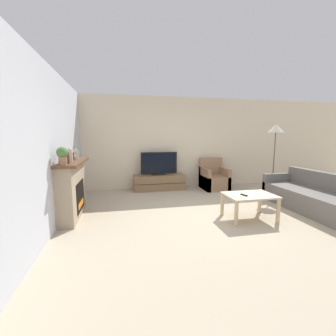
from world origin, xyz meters
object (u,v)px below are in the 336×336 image
Objects in this scene: tv_stand at (159,182)px; mantel_vase_right at (76,154)px; fireplace at (72,188)px; floor_lamp at (276,132)px; mantel_vase_left at (65,157)px; armchair at (214,179)px; remote at (244,195)px; couch at (317,199)px; mantel_vase_centre_left at (70,155)px; potted_plant at (62,155)px; coffee_table at (250,198)px; tv at (159,164)px; mantel_clock at (73,156)px.

mantel_vase_right is at bearing -146.66° from tv_stand.
tv_stand is at bearing 41.34° from fireplace.
mantel_vase_right is (0.02, 0.46, 0.63)m from fireplace.
floor_lamp reaches higher than tv_stand.
armchair is at bearing 29.30° from mantel_vase_left.
couch reaches higher than remote.
mantel_vase_centre_left is 0.28× the size of armchair.
potted_plant is at bearing 178.49° from couch.
mantel_vase_right is 3.48m from remote.
mantel_vase_left is 3.24m from remote.
armchair is (3.62, 1.56, -0.26)m from fireplace.
fireplace is 5.98× the size of mantel_vase_centre_left.
couch is (4.89, -0.66, -0.94)m from mantel_vase_centre_left.
coffee_table is at bearing -177.16° from couch.
mantel_vase_left is 4.23m from armchair.
tv_stand is 9.49× the size of remote.
fireplace is at bearing 165.41° from coffee_table.
floor_lamp is (1.61, 1.51, 1.25)m from coffee_table.
armchair reaches higher than couch.
potted_plant is (0.00, -1.11, 0.08)m from mantel_vase_right.
tv is at bearing 99.45° from remote.
mantel_vase_centre_left reaches higher than armchair.
fireplace is 7.42× the size of mantel_vase_right.
mantel_vase_left reaches higher than remote.
armchair is 2.09m from floor_lamp.
potted_plant is at bearing -90.05° from mantel_clock.
mantel_vase_right is 0.14× the size of tv_stand.
mantel_vase_right is 5.12m from couch.
tv is at bearing 33.30° from mantel_vase_right.
fireplace is at bearing 98.29° from mantel_vase_centre_left.
tv is at bearing 115.99° from coffee_table.
tv reaches higher than remote.
mantel_vase_right is 1.37× the size of mantel_clock.
tv is (1.99, 1.62, -0.41)m from mantel_clock.
mantel_clock is at bearing 89.95° from potted_plant.
mantel_clock is 2.60m from tv.
floor_lamp is at bearing 90.13° from couch.
tv is (1.99, 2.22, -0.45)m from mantel_vase_left.
potted_plant is 5.07m from floor_lamp.
armchair is (3.60, 1.11, -0.89)m from mantel_vase_right.
armchair is at bearing 118.82° from couch.
mantel_vase_right is at bearing 87.91° from fireplace.
potted_plant reaches higher than armchair.
mantel_vase_right reaches higher than mantel_clock.
remote is (-0.14, -0.04, 0.07)m from coffee_table.
mantel_vase_centre_left is at bearing -90.00° from mantel_vase_right.
armchair is (1.61, -0.21, 0.07)m from tv_stand.
fireplace is 0.66m from mantel_vase_centre_left.
mantel_vase_centre_left reaches higher than mantel_vase_right.
remote is (3.13, -1.36, -0.70)m from mantel_vase_right.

